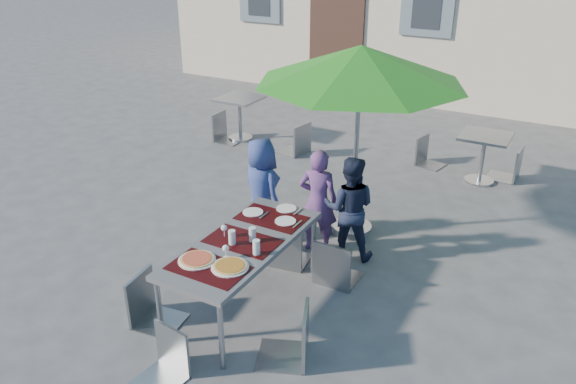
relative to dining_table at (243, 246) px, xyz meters
The scene contains 22 objects.
ground 1.01m from the dining_table, 150.32° to the left, with size 90.00×90.00×0.00m, color #4B4B4D.
dining_table is the anchor object (origin of this frame).
pizza_near_left 0.54m from the dining_table, 107.58° to the right, with size 0.35×0.35×0.03m.
pizza_near_right 0.49m from the dining_table, 69.64° to the right, with size 0.34×0.34×0.03m.
glassware 0.17m from the dining_table, 54.99° to the right, with size 0.52×0.44×0.15m.
place_settings 0.64m from the dining_table, 90.50° to the left, with size 0.66×0.48×0.01m.
child_0 1.42m from the dining_table, 114.14° to the left, with size 0.63×0.41×1.29m, color #314389.
child_1 1.37m from the dining_table, 83.88° to the left, with size 0.46×0.30×1.27m, color #643B79.
child_2 1.50m from the dining_table, 69.68° to the left, with size 0.60×0.35×1.24m, color #1A223A.
chair_0 1.14m from the dining_table, 114.29° to the left, with size 0.58×0.59×1.03m.
chair_1 0.88m from the dining_table, 89.48° to the left, with size 0.48×0.49×0.96m.
chair_2 1.04m from the dining_table, 51.60° to the left, with size 0.44×0.44×0.98m.
chair_3 0.94m from the dining_table, 135.09° to the right, with size 0.48×0.47×0.95m.
chair_4 0.94m from the dining_table, 28.75° to the right, with size 0.57×0.57×0.98m.
chair_5 1.19m from the dining_table, 91.64° to the right, with size 0.43×0.43×0.87m.
patio_umbrella 2.44m from the dining_table, 80.13° to the left, with size 2.44×2.44×2.34m.
cafe_table_0 5.08m from the dining_table, 124.06° to the left, with size 0.73×0.73×0.78m.
bg_chair_l_0 5.03m from the dining_table, 127.43° to the left, with size 0.45×0.44×0.98m.
bg_chair_r_0 4.35m from the dining_table, 111.23° to the left, with size 0.53×0.53×1.02m.
cafe_table_1 4.58m from the dining_table, 71.97° to the left, with size 0.70×0.70×0.76m.
bg_chair_l_1 4.69m from the dining_table, 83.91° to the left, with size 0.46×0.46×0.88m.
bg_chair_r_1 5.02m from the dining_table, 69.02° to the left, with size 0.45×0.45×0.98m.
Camera 1 is at (3.33, -4.27, 3.48)m, focal length 35.00 mm.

